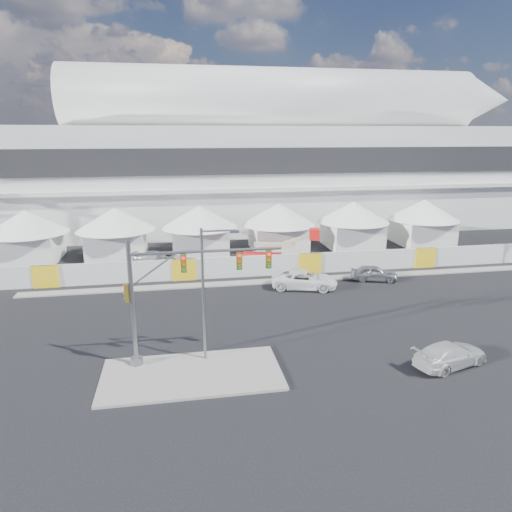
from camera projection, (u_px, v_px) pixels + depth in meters
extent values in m
plane|color=black|center=(284.00, 344.00, 29.45)|extent=(160.00, 160.00, 0.00)
cube|color=gray|center=(192.00, 374.00, 25.58)|extent=(10.00, 5.00, 0.15)
cube|color=gray|center=(453.00, 271.00, 44.66)|extent=(80.00, 1.20, 0.12)
cube|color=silver|center=(272.00, 175.00, 68.88)|extent=(80.00, 24.00, 14.00)
cube|color=black|center=(292.00, 161.00, 56.60)|extent=(68.00, 0.30, 3.20)
cube|color=silver|center=(292.00, 189.00, 57.28)|extent=(72.00, 0.80, 0.50)
cylinder|color=silver|center=(275.00, 99.00, 64.16)|extent=(57.60, 8.40, 8.40)
cylinder|color=silver|center=(289.00, 102.00, 64.61)|extent=(51.60, 6.80, 6.80)
cylinder|color=silver|center=(303.00, 105.00, 65.05)|extent=(45.60, 5.20, 5.20)
cone|color=silver|center=(485.00, 100.00, 69.59)|extent=(8.00, 7.60, 7.60)
cube|color=white|center=(29.00, 247.00, 48.20)|extent=(6.00, 6.00, 3.00)
cone|color=white|center=(26.00, 222.00, 47.49)|extent=(8.40, 8.40, 2.40)
cube|color=white|center=(117.00, 243.00, 49.70)|extent=(6.00, 6.00, 3.00)
cone|color=white|center=(115.00, 219.00, 48.99)|extent=(8.40, 8.40, 2.40)
cube|color=white|center=(200.00, 240.00, 51.20)|extent=(6.00, 6.00, 3.00)
cone|color=white|center=(199.00, 216.00, 50.50)|extent=(8.40, 8.40, 2.40)
cube|color=white|center=(278.00, 237.00, 52.71)|extent=(6.00, 6.00, 3.00)
cone|color=white|center=(278.00, 214.00, 52.00)|extent=(8.40, 8.40, 2.40)
cube|color=white|center=(352.00, 234.00, 54.21)|extent=(6.00, 6.00, 3.00)
cone|color=white|center=(353.00, 212.00, 53.51)|extent=(8.40, 8.40, 2.40)
cube|color=white|center=(422.00, 231.00, 55.72)|extent=(6.00, 6.00, 3.00)
cone|color=white|center=(424.00, 210.00, 55.01)|extent=(8.40, 8.40, 2.40)
cube|color=silver|center=(310.00, 263.00, 43.98)|extent=(70.00, 0.25, 2.00)
imported|color=#98999C|center=(374.00, 273.00, 41.84)|extent=(2.74, 4.49, 1.43)
imported|color=white|center=(304.00, 280.00, 39.73)|extent=(4.10, 6.19, 1.58)
imported|color=silver|center=(450.00, 354.00, 26.54)|extent=(3.25, 5.13, 1.38)
imported|color=black|center=(501.00, 249.00, 50.82)|extent=(1.85, 3.84, 1.26)
imported|color=#9E9EA3|center=(156.00, 259.00, 46.72)|extent=(4.02, 5.07, 1.37)
cylinder|color=slate|center=(132.00, 303.00, 25.57)|extent=(0.25, 0.25, 7.55)
cylinder|color=slate|center=(137.00, 361.00, 26.50)|extent=(0.73, 0.73, 0.40)
cylinder|color=slate|center=(207.00, 251.00, 25.54)|extent=(8.53, 0.17, 0.17)
cube|color=#594714|center=(184.00, 263.00, 25.49)|extent=(0.32, 0.22, 1.05)
cube|color=#594714|center=(239.00, 261.00, 26.01)|extent=(0.32, 0.22, 1.05)
cube|color=#594714|center=(269.00, 259.00, 26.30)|extent=(0.32, 0.22, 1.05)
cube|color=#594714|center=(127.00, 293.00, 25.36)|extent=(0.22, 0.32, 1.05)
cylinder|color=slate|center=(203.00, 296.00, 26.19)|extent=(0.16, 0.16, 7.93)
cylinder|color=slate|center=(219.00, 231.00, 25.37)|extent=(1.94, 0.11, 0.11)
cube|color=slate|center=(234.00, 232.00, 25.54)|extent=(0.53, 0.22, 0.13)
cube|color=red|center=(262.00, 260.00, 46.69)|extent=(4.31, 2.83, 1.21)
cube|color=beige|center=(274.00, 244.00, 46.49)|extent=(4.12, 1.57, 0.39)
cube|color=beige|center=(298.00, 237.00, 46.72)|extent=(3.21, 1.25, 1.34)
cube|color=red|center=(312.00, 231.00, 46.83)|extent=(1.23, 1.23, 1.10)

